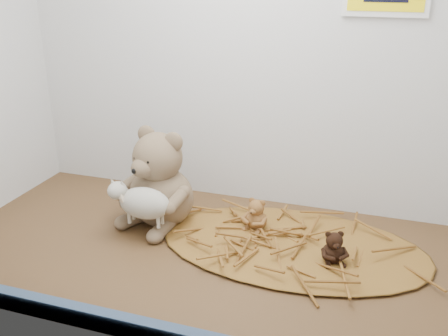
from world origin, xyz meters
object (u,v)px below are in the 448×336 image
(main_teddy, at_px, (160,177))
(mini_teddy_brown, at_px, (334,246))
(mini_teddy_tan, at_px, (256,213))
(toy_lamb, at_px, (145,203))

(main_teddy, relative_size, mini_teddy_brown, 3.34)
(mini_teddy_tan, xyz_separation_m, mini_teddy_brown, (0.19, -0.09, -0.00))
(mini_teddy_brown, bearing_deg, main_teddy, 147.29)
(mini_teddy_tan, height_order, mini_teddy_brown, mini_teddy_tan)
(toy_lamb, bearing_deg, mini_teddy_tan, 25.51)
(toy_lamb, relative_size, mini_teddy_brown, 2.20)
(main_teddy, bearing_deg, mini_teddy_tan, 24.84)
(main_teddy, bearing_deg, mini_teddy_brown, 9.67)
(main_teddy, xyz_separation_m, mini_teddy_tan, (0.23, 0.02, -0.07))
(mini_teddy_tan, distance_m, mini_teddy_brown, 0.21)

